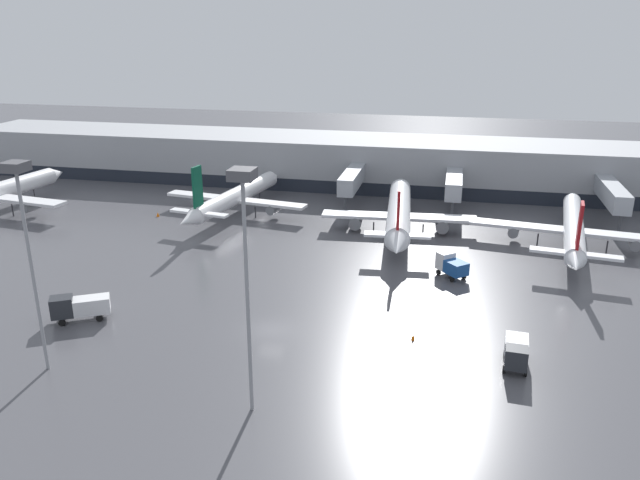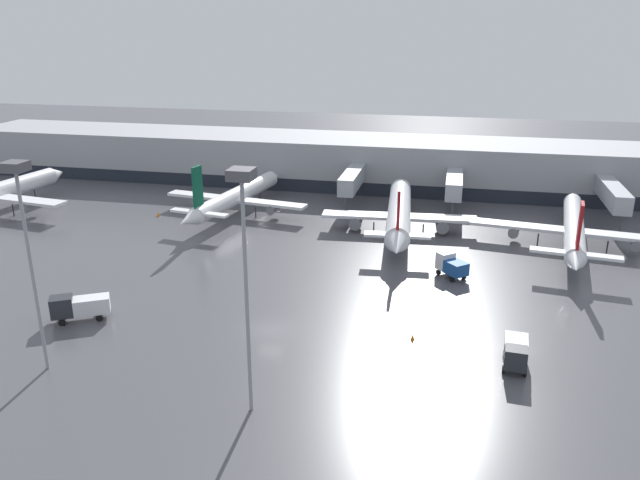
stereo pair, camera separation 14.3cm
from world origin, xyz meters
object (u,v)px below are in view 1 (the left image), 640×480
object	(u,v)px
service_truck_0	(79,306)
service_truck_1	(451,265)
traffic_cone_0	(158,214)
apron_light_mast_1	(22,210)
service_truck_3	(516,351)
parked_jet_1	(235,197)
traffic_cone_1	(413,337)
apron_light_mast_2	(244,227)
parked_jet_3	(399,213)
parked_jet_0	(574,228)

from	to	relation	value
service_truck_0	service_truck_1	distance (m)	43.06
traffic_cone_0	apron_light_mast_1	bearing A→B (deg)	-75.73
service_truck_3	parked_jet_1	bearing A→B (deg)	-129.61
service_truck_3	traffic_cone_0	bearing A→B (deg)	-119.75
parked_jet_1	service_truck_3	bearing A→B (deg)	-125.19
service_truck_0	traffic_cone_1	size ratio (longest dim) A/B	8.59
service_truck_0	traffic_cone_0	size ratio (longest dim) A/B	8.83
apron_light_mast_1	apron_light_mast_2	world-z (taller)	apron_light_mast_2
parked_jet_1	service_truck_1	xyz separation A→B (m)	(35.00, -19.57, -1.38)
parked_jet_1	service_truck_3	distance (m)	57.43
parked_jet_3	apron_light_mast_1	xyz separation A→B (m)	(-27.24, -46.10, 12.00)
service_truck_1	service_truck_3	xyz separation A→B (m)	(6.16, -20.47, -0.02)
parked_jet_0	traffic_cone_0	xyz separation A→B (m)	(-63.12, 1.69, -2.57)
service_truck_0	traffic_cone_0	bearing A→B (deg)	-105.55
parked_jet_3	traffic_cone_0	size ratio (longest dim) A/B	52.20
service_truck_0	parked_jet_3	bearing A→B (deg)	-158.66
parked_jet_1	apron_light_mast_2	xyz separation A→B (m)	(19.81, -51.57, 12.60)
parked_jet_1	traffic_cone_0	size ratio (longest dim) A/B	46.84
apron_light_mast_2	service_truck_3	bearing A→B (deg)	28.38
traffic_cone_0	parked_jet_3	bearing A→B (deg)	0.57
parked_jet_1	service_truck_0	bearing A→B (deg)	-175.11
parked_jet_0	apron_light_mast_2	xyz separation A→B (m)	(-31.40, -46.11, 12.64)
service_truck_0	traffic_cone_0	distance (m)	37.39
parked_jet_3	apron_light_mast_2	world-z (taller)	apron_light_mast_2
service_truck_1	traffic_cone_1	distance (m)	17.73
parked_jet_3	traffic_cone_1	world-z (taller)	parked_jet_3
parked_jet_3	service_truck_0	xyz separation A→B (m)	(-29.85, -36.65, -1.35)
parked_jet_0	service_truck_1	bearing A→B (deg)	138.86
traffic_cone_1	service_truck_1	bearing A→B (deg)	79.23
service_truck_3	apron_light_mast_2	world-z (taller)	apron_light_mast_2
parked_jet_1	apron_light_mast_2	bearing A→B (deg)	-149.96
traffic_cone_0	parked_jet_0	bearing A→B (deg)	-1.53
parked_jet_1	parked_jet_3	bearing A→B (deg)	-88.13
parked_jet_0	traffic_cone_1	size ratio (longest dim) A/B	48.20
parked_jet_0	apron_light_mast_1	world-z (taller)	apron_light_mast_1
parked_jet_1	traffic_cone_1	xyz separation A→B (m)	(31.69, -36.95, -2.60)
service_truck_0	service_truck_3	bearing A→B (deg)	150.49
service_truck_0	parked_jet_0	bearing A→B (deg)	-176.92
service_truck_0	service_truck_3	xyz separation A→B (m)	(44.05, -0.00, -0.06)
parked_jet_1	apron_light_mast_2	size ratio (longest dim) A/B	1.61
parked_jet_3	service_truck_3	size ratio (longest dim) A/B	7.64
service_truck_0	apron_light_mast_1	distance (m)	16.56
parked_jet_1	parked_jet_3	distance (m)	27.17
parked_jet_0	apron_light_mast_2	world-z (taller)	apron_light_mast_2
parked_jet_3	apron_light_mast_2	distance (m)	50.31
service_truck_3	apron_light_mast_1	bearing A→B (deg)	-72.56
parked_jet_1	traffic_cone_0	world-z (taller)	parked_jet_1
service_truck_1	parked_jet_1	bearing A→B (deg)	19.17
service_truck_3	apron_light_mast_1	distance (m)	44.57
apron_light_mast_1	parked_jet_1	bearing A→B (deg)	89.67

